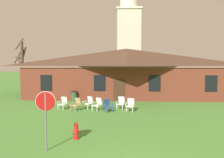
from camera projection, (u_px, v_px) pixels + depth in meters
name	position (u px, v px, depth m)	size (l,w,h in m)	color
brick_building	(126.00, 71.00, 24.93)	(21.64, 10.40, 5.38)	brown
dome_tower	(129.00, 36.00, 44.55)	(5.18, 5.18, 20.73)	beige
stop_sign	(46.00, 109.00, 8.47)	(0.80, 0.11, 2.43)	slate
lawn_chair_by_porch	(63.00, 103.00, 16.64)	(0.75, 0.81, 0.96)	silver
lawn_chair_near_door	(76.00, 104.00, 16.14)	(0.85, 0.87, 0.96)	tan
lawn_chair_left_end	(89.00, 102.00, 16.83)	(0.85, 0.87, 0.96)	white
lawn_chair_middle	(98.00, 104.00, 16.16)	(0.84, 0.87, 0.96)	silver
lawn_chair_right_end	(107.00, 105.00, 15.75)	(0.84, 0.86, 0.96)	#2D5693
lawn_chair_far_side	(121.00, 102.00, 16.77)	(0.75, 0.80, 0.96)	white
lawn_chair_under_eave	(130.00, 104.00, 15.91)	(0.74, 0.78, 0.96)	white
bare_tree_beside_building	(22.00, 64.00, 25.76)	(1.41, 1.46, 6.80)	brown
fire_hydrant	(76.00, 131.00, 9.91)	(0.36, 0.28, 0.79)	red
trash_bin	(74.00, 96.00, 20.09)	(0.56, 0.56, 0.98)	#335638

